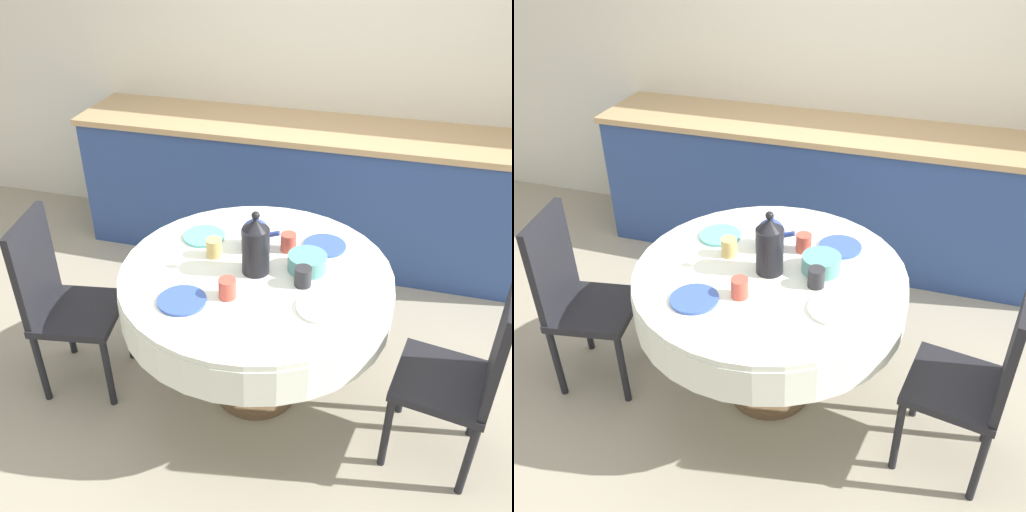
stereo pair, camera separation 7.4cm
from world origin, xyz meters
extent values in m
plane|color=#9E937F|center=(0.00, 0.00, 0.00)|extent=(12.00, 12.00, 0.00)
cube|color=silver|center=(0.00, 1.80, 1.30)|extent=(7.00, 0.05, 2.60)
cube|color=#2D4784|center=(0.00, 1.46, 0.46)|extent=(3.20, 0.60, 0.91)
cube|color=tan|center=(0.00, 1.46, 0.93)|extent=(3.24, 0.64, 0.04)
cylinder|color=brown|center=(0.00, 0.00, 0.02)|extent=(0.44, 0.44, 0.04)
cylinder|color=brown|center=(0.00, 0.00, 0.30)|extent=(0.11, 0.11, 0.52)
cylinder|color=silver|center=(0.00, 0.00, 0.65)|extent=(1.28, 1.28, 0.18)
cylinder|color=silver|center=(0.00, 0.00, 0.76)|extent=(1.27, 1.27, 0.03)
cube|color=black|center=(0.89, -0.15, 0.45)|extent=(0.46, 0.46, 0.04)
cube|color=black|center=(1.07, -0.18, 0.72)|extent=(0.10, 0.38, 0.51)
cylinder|color=black|center=(0.69, -0.30, 0.21)|extent=(0.04, 0.04, 0.43)
cylinder|color=black|center=(0.75, 0.05, 0.21)|extent=(0.04, 0.04, 0.43)
cylinder|color=black|center=(1.04, -0.36, 0.21)|extent=(0.04, 0.04, 0.43)
cylinder|color=black|center=(1.10, -0.01, 0.21)|extent=(0.04, 0.04, 0.43)
cube|color=black|center=(-0.89, -0.15, 0.45)|extent=(0.46, 0.46, 0.04)
cube|color=black|center=(-1.07, -0.18, 0.72)|extent=(0.10, 0.38, 0.51)
cylinder|color=black|center=(-0.75, 0.05, 0.21)|extent=(0.04, 0.04, 0.43)
cylinder|color=black|center=(-0.69, -0.29, 0.21)|extent=(0.04, 0.04, 0.43)
cylinder|color=black|center=(-1.10, 0.00, 0.21)|extent=(0.04, 0.04, 0.43)
cylinder|color=black|center=(-1.04, -0.35, 0.21)|extent=(0.04, 0.04, 0.43)
cylinder|color=#3856AD|center=(-0.24, -0.32, 0.78)|extent=(0.21, 0.21, 0.01)
cylinder|color=#CC4C3D|center=(-0.07, -0.23, 0.82)|extent=(0.08, 0.08, 0.09)
cylinder|color=white|center=(0.34, -0.20, 0.78)|extent=(0.21, 0.21, 0.01)
cylinder|color=#28282D|center=(0.23, -0.05, 0.82)|extent=(0.08, 0.08, 0.09)
cylinder|color=#60BCB7|center=(-0.33, 0.22, 0.78)|extent=(0.21, 0.21, 0.01)
cylinder|color=#DBB766|center=(-0.23, 0.07, 0.82)|extent=(0.08, 0.08, 0.09)
cylinder|color=#3856AD|center=(0.27, 0.29, 0.78)|extent=(0.21, 0.21, 0.01)
cylinder|color=#CC4C3D|center=(0.10, 0.21, 0.82)|extent=(0.08, 0.08, 0.09)
cylinder|color=black|center=(0.00, -0.01, 0.89)|extent=(0.13, 0.13, 0.22)
cone|color=black|center=(0.00, -0.01, 1.02)|extent=(0.11, 0.11, 0.05)
sphere|color=black|center=(0.00, -0.01, 1.07)|extent=(0.04, 0.04, 0.04)
cylinder|color=#33478E|center=(-0.06, 0.19, 0.78)|extent=(0.08, 0.08, 0.01)
sphere|color=#33478E|center=(-0.06, 0.19, 0.86)|extent=(0.14, 0.14, 0.14)
cylinder|color=#33478E|center=(0.03, 0.19, 0.86)|extent=(0.08, 0.03, 0.05)
sphere|color=#33478E|center=(-0.06, 0.19, 0.94)|extent=(0.03, 0.03, 0.03)
cylinder|color=#569993|center=(0.23, 0.07, 0.81)|extent=(0.18, 0.18, 0.08)
camera|label=1|loc=(0.58, -2.11, 2.27)|focal=40.00mm
camera|label=2|loc=(0.66, -2.09, 2.27)|focal=40.00mm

